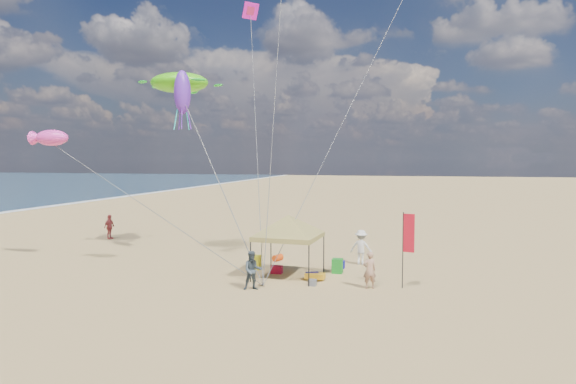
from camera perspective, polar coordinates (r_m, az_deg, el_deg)
name	(u,v)px	position (r m, az deg, el deg)	size (l,w,h in m)	color
ground	(271,290)	(21.71, -1.96, -11.12)	(280.00, 280.00, 0.00)	tan
canopy_tent	(289,217)	(23.49, 0.06, -2.89)	(5.54, 5.54, 3.42)	black
feather_flag	(407,238)	(22.11, 13.40, -5.12)	(0.50, 0.12, 3.31)	black
cooler_red	(277,270)	(24.70, -1.29, -8.82)	(0.54, 0.38, 0.38)	#AB0D28
cooler_blue	(339,264)	(25.97, 5.86, -8.21)	(0.54, 0.38, 0.38)	#14139B
bag_navy	(312,275)	(23.57, 2.74, -9.47)	(0.36, 0.36, 0.60)	#110D3C
bag_orange	(278,258)	(27.58, -1.18, -7.49)	(0.36, 0.36, 0.60)	#D4410B
chair_green	(337,266)	(24.87, 5.64, -8.37)	(0.50, 0.50, 0.70)	#17801F
chair_yellow	(255,262)	(25.63, -3.74, -7.99)	(0.50, 0.50, 0.70)	yellow
crate_grey	(312,283)	(22.44, 2.80, -10.26)	(0.34, 0.30, 0.28)	slate
beach_cart	(315,276)	(23.39, 3.10, -9.52)	(0.90, 0.50, 0.24)	#C88E16
person_near_a	(369,270)	(22.07, 9.26, -8.76)	(0.59, 0.39, 1.62)	tan
person_near_b	(253,270)	(21.63, -4.05, -8.90)	(0.81, 0.63, 1.68)	#354148
person_near_c	(361,247)	(26.80, 8.33, -6.25)	(1.19, 0.69, 1.85)	silver
person_far_a	(109,227)	(36.96, -19.67, -3.75)	(1.00, 0.42, 1.71)	#B54546
turtle_kite	(179,83)	(29.47, -12.27, 12.06)	(3.32, 2.66, 1.11)	#4CD610
fish_kite	(52,138)	(28.51, -25.29, 5.61)	(1.85, 0.92, 0.82)	#FF3BB4
squid_kite	(182,92)	(27.42, -11.94, 11.04)	(0.88, 0.88, 2.30)	#6628BF
stunt_kite_pink	(251,11)	(38.26, -4.28, 19.87)	(1.15, 0.04, 1.15)	#FF17D2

